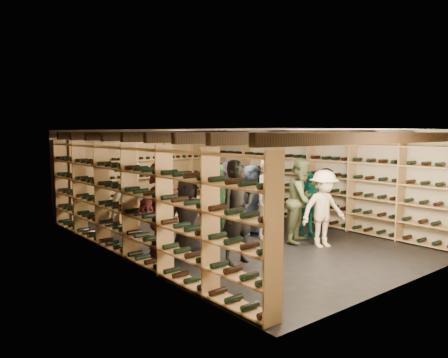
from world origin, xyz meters
name	(u,v)px	position (x,y,z in m)	size (l,w,h in m)	color
ground	(235,237)	(0.00, 0.00, 0.00)	(8.00, 8.00, 0.00)	black
walls	(235,184)	(0.00, 0.00, 1.20)	(5.52, 8.02, 2.40)	#BFB294
ceiling	(235,130)	(0.00, 0.00, 2.40)	(5.50, 8.00, 0.01)	beige
ceiling_joists	(235,136)	(0.00, 0.00, 2.26)	(5.40, 7.12, 0.18)	black
wine_rack_left	(130,201)	(-2.57, 0.00, 1.08)	(0.32, 7.50, 2.15)	tan
wine_rack_right	(310,181)	(2.57, 0.00, 1.08)	(0.32, 7.50, 2.15)	tan
wine_rack_back	(150,176)	(0.00, 3.83, 1.07)	(4.70, 0.30, 2.15)	tan
crate_stack_left	(127,216)	(-1.35, 2.59, 0.26)	(0.52, 0.37, 0.51)	tan
crate_stack_right	(200,206)	(0.94, 2.62, 0.26)	(0.54, 0.39, 0.51)	tan
crate_loose	(178,218)	(-0.03, 2.31, 0.09)	(0.50, 0.33, 0.17)	tan
person_0	(187,218)	(-1.72, -0.66, 0.76)	(0.74, 0.48, 1.52)	black
person_1	(237,212)	(-1.23, -1.52, 0.93)	(0.68, 0.45, 1.86)	black
person_2	(302,200)	(0.83, -1.25, 0.90)	(0.88, 0.68, 1.81)	#57633E
person_3	(324,209)	(0.85, -1.80, 0.79)	(1.03, 0.59, 1.59)	beige
person_4	(307,204)	(1.31, -0.97, 0.74)	(0.86, 0.36, 1.47)	#12726F
person_5	(163,207)	(-1.94, -0.16, 0.92)	(1.71, 0.54, 1.84)	maroon
person_6	(252,199)	(0.50, -0.02, 0.81)	(0.79, 0.51, 1.61)	#24324D
person_7	(269,199)	(0.50, -0.57, 0.89)	(0.65, 0.43, 1.78)	gray
person_8	(327,199)	(2.18, -0.84, 0.75)	(0.73, 0.57, 1.50)	#431F16
person_9	(130,200)	(-1.91, 1.30, 0.87)	(1.12, 0.65, 1.74)	#A8A29B
person_10	(218,199)	(-0.13, 0.43, 0.82)	(0.96, 0.40, 1.63)	#25532A
person_11	(230,193)	(0.68, 1.00, 0.83)	(1.54, 0.49, 1.66)	slate
person_12	(251,199)	(0.86, 0.40, 0.74)	(0.72, 0.47, 1.48)	#2F2F34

